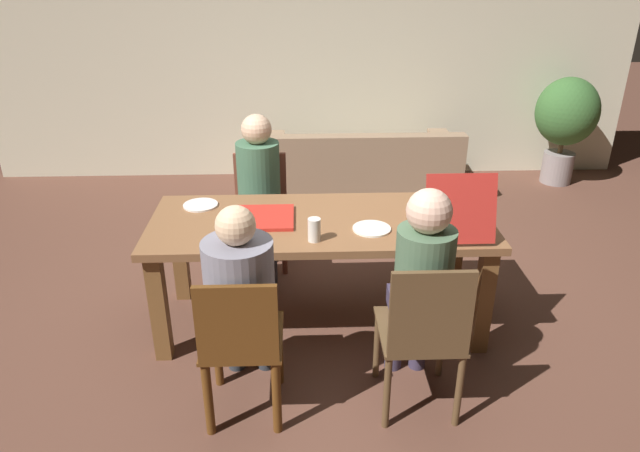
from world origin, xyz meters
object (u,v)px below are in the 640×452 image
at_px(person_1, 258,182).
at_px(potted_plant, 566,118).
at_px(plate_0, 372,229).
at_px(drinking_glass_2, 314,230).
at_px(pizza_box_1, 264,218).
at_px(drinking_glass_1, 461,192).
at_px(pizza_box_0, 450,220).
at_px(couch, 360,172).
at_px(drinking_glass_0, 444,192).
at_px(person_2, 241,291).
at_px(plate_1, 201,205).
at_px(chair_0, 424,332).
at_px(person_0, 421,280).
at_px(chair_1, 261,205).
at_px(chair_2, 242,345).
at_px(dining_table, 321,235).

bearing_deg(person_1, potted_plant, 29.97).
distance_m(plate_0, drinking_glass_2, 0.38).
xyz_separation_m(pizza_box_1, drinking_glass_2, (0.31, -0.31, 0.06)).
bearing_deg(drinking_glass_1, pizza_box_0, -112.15).
bearing_deg(drinking_glass_1, couch, 103.96).
bearing_deg(drinking_glass_0, drinking_glass_2, -147.02).
distance_m(person_2, drinking_glass_1, 1.74).
bearing_deg(plate_1, drinking_glass_0, 1.33).
bearing_deg(person_1, chair_0, -60.81).
distance_m(pizza_box_1, plate_1, 0.49).
bearing_deg(drinking_glass_0, person_1, 159.36).
xyz_separation_m(person_1, potted_plant, (3.08, 1.78, -0.01)).
height_order(pizza_box_0, drinking_glass_2, pizza_box_0).
xyz_separation_m(person_2, drinking_glass_0, (1.27, 1.03, 0.11)).
bearing_deg(person_0, potted_plant, 56.57).
xyz_separation_m(person_0, person_1, (-0.92, 1.50, -0.02)).
relative_size(plate_0, drinking_glass_1, 2.29).
distance_m(person_1, plate_0, 1.18).
bearing_deg(pizza_box_0, drinking_glass_0, 81.18).
relative_size(chair_1, pizza_box_0, 1.71).
relative_size(chair_2, drinking_glass_0, 7.60).
distance_m(pizza_box_0, drinking_glass_1, 0.49).
distance_m(pizza_box_0, plate_1, 1.60).
bearing_deg(plate_1, drinking_glass_2, -36.31).
relative_size(pizza_box_0, couch, 0.27).
relative_size(person_0, plate_0, 5.45).
bearing_deg(person_2, drinking_glass_0, 38.96).
bearing_deg(chair_1, potted_plant, 28.14).
height_order(chair_2, plate_0, chair_2).
distance_m(person_0, pizza_box_1, 1.13).
xyz_separation_m(chair_0, pizza_box_0, (0.28, 0.73, 0.29)).
bearing_deg(chair_1, plate_0, -55.00).
bearing_deg(dining_table, potted_plant, 43.84).
bearing_deg(plate_1, person_0, -37.67).
distance_m(chair_1, drinking_glass_2, 1.29).
relative_size(person_2, plate_1, 5.28).
distance_m(person_2, drinking_glass_0, 1.64).
relative_size(person_0, pizza_box_0, 2.48).
height_order(pizza_box_0, drinking_glass_1, pizza_box_0).
height_order(chair_0, person_2, person_2).
bearing_deg(drinking_glass_1, chair_1, 156.74).
relative_size(plate_0, drinking_glass_0, 1.97).
bearing_deg(couch, plate_0, -94.26).
distance_m(chair_0, drinking_glass_1, 1.30).
bearing_deg(person_1, drinking_glass_2, -69.93).
bearing_deg(chair_0, person_2, 171.40).
bearing_deg(pizza_box_0, chair_0, -111.30).
bearing_deg(chair_2, chair_1, 90.00).
bearing_deg(chair_2, pizza_box_0, 31.21).
relative_size(chair_0, drinking_glass_1, 9.29).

